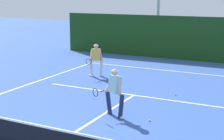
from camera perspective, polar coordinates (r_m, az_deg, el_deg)
court_line_baseline_far at (r=19.21m, az=9.70°, el=-0.15°), size 10.01×0.10×0.01m
court_line_service at (r=14.50m, az=3.55°, el=-4.07°), size 8.16×0.10×0.01m
court_line_centre at (r=11.74m, az=-2.86°, el=-8.05°), size 0.10×6.40×0.01m
player_near at (r=11.82m, az=0.39°, el=-3.30°), size 1.10×0.83×1.65m
player_far at (r=17.56m, az=-2.60°, el=1.84°), size 0.74×0.93×1.64m
tennis_ball at (r=14.72m, az=10.21°, el=-3.88°), size 0.07×0.07×0.07m
tennis_ball_extra at (r=11.66m, az=6.08°, el=-8.10°), size 0.07×0.07×0.07m
back_fence_windscreen at (r=22.31m, az=12.54°, el=4.98°), size 17.63×0.12×2.72m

